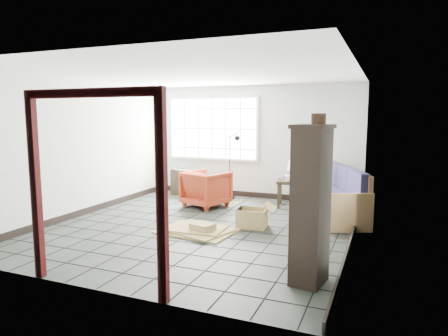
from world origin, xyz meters
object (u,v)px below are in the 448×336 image
at_px(armchair, 206,187).
at_px(side_table, 290,185).
at_px(futon_sofa, 333,198).
at_px(tall_shelf, 311,204).

height_order(armchair, side_table, armchair).
bearing_deg(futon_sofa, armchair, 159.11).
xyz_separation_m(futon_sofa, armchair, (-2.60, -0.14, 0.07)).
xyz_separation_m(futon_sofa, side_table, (-0.96, 0.48, 0.12)).
bearing_deg(armchair, side_table, -140.66).
height_order(futon_sofa, tall_shelf, tall_shelf).
bearing_deg(side_table, armchair, -159.32).
distance_m(side_table, tall_shelf, 3.91).
bearing_deg(side_table, futon_sofa, -26.61).
distance_m(futon_sofa, armchair, 2.60).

